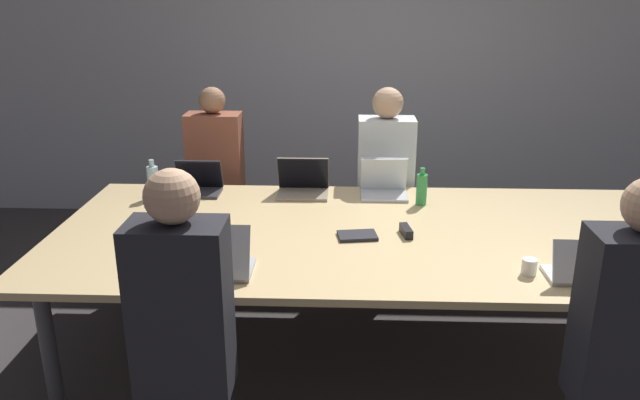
{
  "coord_description": "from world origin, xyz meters",
  "views": [
    {
      "loc": [
        -0.14,
        -3.32,
        2.09
      ],
      "look_at": [
        -0.27,
        0.1,
        0.91
      ],
      "focal_mm": 35.0,
      "sensor_mm": 36.0,
      "label": 1
    }
  ],
  "objects_px": {
    "laptop_far_midleft": "(303,184)",
    "person_near_left": "(183,337)",
    "laptop_near_right": "(584,269)",
    "person_far_center": "(385,188)",
    "cup_near_right": "(529,267)",
    "bottle_far_center": "(422,189)",
    "stapler": "(406,231)",
    "laptop_near_left": "(214,261)",
    "laptop_far_left": "(199,183)",
    "laptop_far_center": "(384,185)",
    "bottle_far_left": "(153,182)",
    "person_near_right": "(625,351)",
    "bottle_near_left": "(164,238)",
    "person_far_left": "(217,183)"
  },
  "relations": [
    {
      "from": "laptop_far_midleft",
      "to": "person_near_left",
      "type": "xyz_separation_m",
      "value": [
        -0.39,
        -1.72,
        -0.13
      ]
    },
    {
      "from": "laptop_near_right",
      "to": "person_far_center",
      "type": "bearing_deg",
      "value": -62.14
    },
    {
      "from": "laptop_near_right",
      "to": "cup_near_right",
      "type": "xyz_separation_m",
      "value": [
        -0.24,
        0.06,
        -0.02
      ]
    },
    {
      "from": "laptop_far_midleft",
      "to": "bottle_far_center",
      "type": "height_order",
      "value": "laptop_far_midleft"
    },
    {
      "from": "stapler",
      "to": "laptop_near_left",
      "type": "bearing_deg",
      "value": -160.0
    },
    {
      "from": "bottle_far_center",
      "to": "stapler",
      "type": "distance_m",
      "value": 0.55
    },
    {
      "from": "laptop_far_left",
      "to": "laptop_far_center",
      "type": "height_order",
      "value": "laptop_far_center"
    },
    {
      "from": "bottle_far_left",
      "to": "bottle_far_center",
      "type": "relative_size",
      "value": 1.07
    },
    {
      "from": "person_near_right",
      "to": "laptop_far_left",
      "type": "distance_m",
      "value": 2.75
    },
    {
      "from": "bottle_far_left",
      "to": "bottle_near_left",
      "type": "bearing_deg",
      "value": -70.55
    },
    {
      "from": "laptop_near_left",
      "to": "bottle_far_left",
      "type": "bearing_deg",
      "value": -60.94
    },
    {
      "from": "person_near_right",
      "to": "cup_near_right",
      "type": "distance_m",
      "value": 0.62
    },
    {
      "from": "bottle_near_left",
      "to": "laptop_far_center",
      "type": "relative_size",
      "value": 0.88
    },
    {
      "from": "laptop_far_midleft",
      "to": "laptop_near_left",
      "type": "bearing_deg",
      "value": -105.48
    },
    {
      "from": "laptop_near_right",
      "to": "bottle_far_center",
      "type": "relative_size",
      "value": 1.35
    },
    {
      "from": "laptop_far_midleft",
      "to": "bottle_far_center",
      "type": "bearing_deg",
      "value": -13.21
    },
    {
      "from": "laptop_far_left",
      "to": "person_far_left",
      "type": "relative_size",
      "value": 0.22
    },
    {
      "from": "laptop_near_left",
      "to": "bottle_near_left",
      "type": "xyz_separation_m",
      "value": [
        -0.29,
        0.17,
        0.04
      ]
    },
    {
      "from": "laptop_far_center",
      "to": "stapler",
      "type": "bearing_deg",
      "value": -82.96
    },
    {
      "from": "laptop_near_left",
      "to": "person_far_center",
      "type": "relative_size",
      "value": 0.26
    },
    {
      "from": "laptop_near_left",
      "to": "laptop_far_left",
      "type": "xyz_separation_m",
      "value": [
        -0.36,
        1.25,
        -0.01
      ]
    },
    {
      "from": "laptop_far_midleft",
      "to": "person_far_left",
      "type": "bearing_deg",
      "value": 145.28
    },
    {
      "from": "person_near_left",
      "to": "person_near_right",
      "type": "bearing_deg",
      "value": 179.28
    },
    {
      "from": "person_near_left",
      "to": "laptop_far_midleft",
      "type": "bearing_deg",
      "value": -102.74
    },
    {
      "from": "laptop_near_right",
      "to": "cup_near_right",
      "type": "height_order",
      "value": "laptop_near_right"
    },
    {
      "from": "person_near_right",
      "to": "person_far_center",
      "type": "height_order",
      "value": "same"
    },
    {
      "from": "laptop_near_right",
      "to": "laptop_far_center",
      "type": "height_order",
      "value": "laptop_far_center"
    },
    {
      "from": "person_near_left",
      "to": "person_far_left",
      "type": "height_order",
      "value": "person_near_left"
    },
    {
      "from": "bottle_near_left",
      "to": "bottle_far_center",
      "type": "height_order",
      "value": "bottle_near_left"
    },
    {
      "from": "bottle_far_center",
      "to": "laptop_near_right",
      "type": "bearing_deg",
      "value": -58.77
    },
    {
      "from": "laptop_near_right",
      "to": "laptop_far_left",
      "type": "xyz_separation_m",
      "value": [
        -2.12,
        1.25,
        0.0
      ]
    },
    {
      "from": "bottle_near_left",
      "to": "person_far_left",
      "type": "height_order",
      "value": "person_far_left"
    },
    {
      "from": "laptop_far_center",
      "to": "bottle_far_center",
      "type": "height_order",
      "value": "laptop_far_center"
    },
    {
      "from": "bottle_far_center",
      "to": "person_far_center",
      "type": "bearing_deg",
      "value": 110.41
    },
    {
      "from": "laptop_near_right",
      "to": "laptop_near_left",
      "type": "xyz_separation_m",
      "value": [
        -1.76,
        -0.01,
        0.01
      ]
    },
    {
      "from": "person_near_left",
      "to": "laptop_far_center",
      "type": "distance_m",
      "value": 1.96
    },
    {
      "from": "person_near_right",
      "to": "cup_near_right",
      "type": "relative_size",
      "value": 17.57
    },
    {
      "from": "laptop_far_left",
      "to": "person_far_left",
      "type": "distance_m",
      "value": 0.49
    },
    {
      "from": "laptop_far_midleft",
      "to": "stapler",
      "type": "distance_m",
      "value": 0.94
    },
    {
      "from": "laptop_near_right",
      "to": "stapler",
      "type": "relative_size",
      "value": 2.13
    },
    {
      "from": "laptop_far_midleft",
      "to": "laptop_near_right",
      "type": "bearing_deg",
      "value": -41.35
    },
    {
      "from": "laptop_near_left",
      "to": "bottle_far_left",
      "type": "distance_m",
      "value": 1.3
    },
    {
      "from": "laptop_far_midleft",
      "to": "bottle_far_center",
      "type": "xyz_separation_m",
      "value": [
        0.77,
        -0.18,
        0.03
      ]
    },
    {
      "from": "bottle_near_left",
      "to": "person_near_left",
      "type": "bearing_deg",
      "value": -68.82
    },
    {
      "from": "person_near_right",
      "to": "stapler",
      "type": "xyz_separation_m",
      "value": [
        -0.79,
        1.04,
        0.09
      ]
    },
    {
      "from": "person_far_center",
      "to": "laptop_far_midleft",
      "type": "bearing_deg",
      "value": -148.56
    },
    {
      "from": "bottle_far_left",
      "to": "person_near_right",
      "type": "bearing_deg",
      "value": -34.19
    },
    {
      "from": "bottle_near_left",
      "to": "person_far_left",
      "type": "bearing_deg",
      "value": 91.84
    },
    {
      "from": "laptop_far_midleft",
      "to": "laptop_far_left",
      "type": "relative_size",
      "value": 1.11
    },
    {
      "from": "laptop_near_right",
      "to": "laptop_far_left",
      "type": "bearing_deg",
      "value": -30.47
    }
  ]
}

